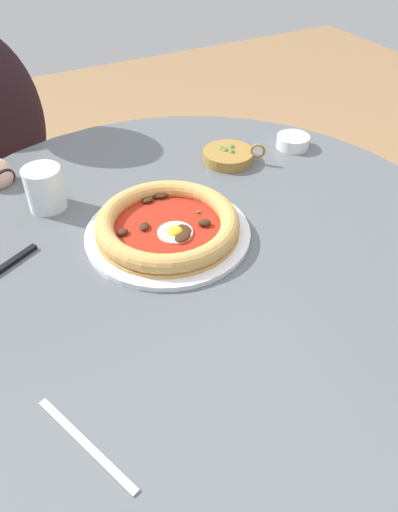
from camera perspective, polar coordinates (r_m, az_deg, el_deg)
The scene contains 8 objects.
ground_plane at distance 1.46m, azimuth -0.52°, elevation -21.62°, with size 6.00×6.00×0.02m, color #9E754C.
dining_table at distance 0.96m, azimuth -0.74°, elevation -4.24°, with size 1.06×1.06×0.73m.
pizza_on_plate at distance 0.88m, azimuth -3.66°, elevation 3.48°, with size 0.30×0.30×0.04m.
water_glass at distance 0.99m, azimuth -17.45°, elevation 7.25°, with size 0.07×0.07×0.08m.
ramekin_capers at distance 1.19m, azimuth 10.87°, elevation 12.99°, with size 0.08×0.08×0.03m.
olive_pan at distance 1.12m, azimuth 3.47°, elevation 11.60°, with size 0.11×0.12×0.05m.
fork_utensil at distance 0.64m, azimuth -13.04°, elevation -20.51°, with size 0.17×0.07×0.00m.
diner_person at distance 1.52m, azimuth -22.13°, elevation 6.86°, with size 0.56×0.41×1.15m.
Camera 1 is at (0.61, -0.32, 1.27)m, focal length 34.39 mm.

